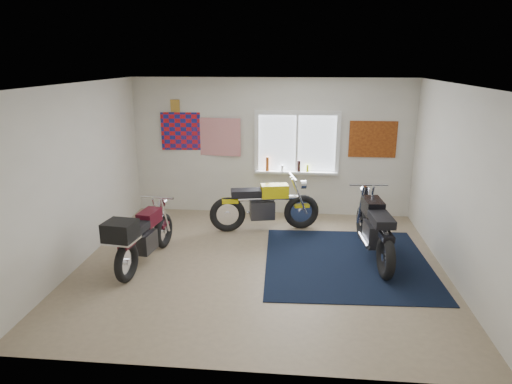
# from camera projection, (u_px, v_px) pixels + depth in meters

# --- Properties ---
(ground) EXTENTS (5.50, 5.50, 0.00)m
(ground) POSITION_uv_depth(u_px,v_px,m) (260.00, 265.00, 6.99)
(ground) COLOR #9E896B
(ground) RESTS_ON ground
(room_shell) EXTENTS (5.50, 5.50, 5.50)m
(room_shell) POSITION_uv_depth(u_px,v_px,m) (261.00, 160.00, 6.53)
(room_shell) COLOR white
(room_shell) RESTS_ON ground
(navy_rug) EXTENTS (2.60, 2.69, 0.01)m
(navy_rug) POSITION_uv_depth(u_px,v_px,m) (347.00, 262.00, 7.08)
(navy_rug) COLOR black
(navy_rug) RESTS_ON ground
(window_assembly) EXTENTS (1.66, 0.17, 1.26)m
(window_assembly) POSITION_uv_depth(u_px,v_px,m) (297.00, 147.00, 8.92)
(window_assembly) COLOR white
(window_assembly) RESTS_ON room_shell
(oil_bottles) EXTENTS (0.85, 0.07, 0.28)m
(oil_bottles) POSITION_uv_depth(u_px,v_px,m) (283.00, 166.00, 8.98)
(oil_bottles) COLOR #924015
(oil_bottles) RESTS_ON window_assembly
(flag_display) EXTENTS (1.60, 0.10, 1.17)m
(flag_display) POSITION_uv_depth(u_px,v_px,m) (175.00, 106.00, 8.93)
(flag_display) COLOR red
(flag_display) RESTS_ON room_shell
(triumph_poster) EXTENTS (0.90, 0.03, 0.70)m
(triumph_poster) POSITION_uv_depth(u_px,v_px,m) (373.00, 139.00, 8.75)
(triumph_poster) COLOR #A54C14
(triumph_poster) RESTS_ON room_shell
(yellow_triumph) EXTENTS (2.00, 0.68, 1.02)m
(yellow_triumph) POSITION_uv_depth(u_px,v_px,m) (264.00, 207.00, 8.30)
(yellow_triumph) COLOR black
(yellow_triumph) RESTS_ON ground
(black_chrome_bike) EXTENTS (0.64, 2.09, 1.07)m
(black_chrome_bike) POSITION_uv_depth(u_px,v_px,m) (374.00, 230.00, 7.12)
(black_chrome_bike) COLOR black
(black_chrome_bike) RESTS_ON navy_rug
(maroon_tourer) EXTENTS (0.65, 1.84, 0.93)m
(maroon_tourer) POSITION_uv_depth(u_px,v_px,m) (141.00, 237.00, 6.80)
(maroon_tourer) COLOR black
(maroon_tourer) RESTS_ON ground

